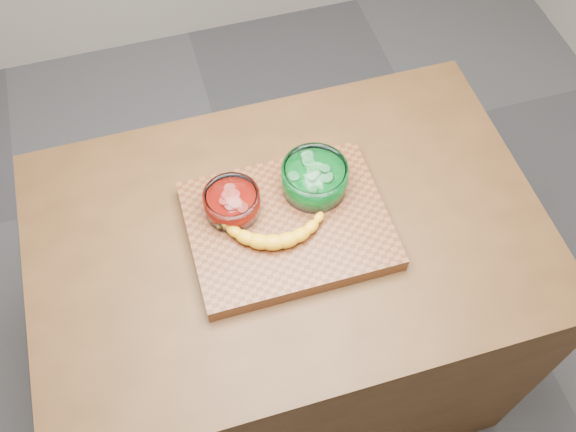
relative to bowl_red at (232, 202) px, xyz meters
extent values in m
plane|color=#535458|center=(0.11, -0.06, -0.97)|extent=(3.50, 3.50, 0.00)
cube|color=#4F3117|center=(0.11, -0.06, -0.52)|extent=(1.20, 0.80, 0.90)
cube|color=brown|center=(0.11, -0.06, -0.05)|extent=(0.45, 0.35, 0.04)
cylinder|color=white|center=(0.00, 0.00, 0.00)|extent=(0.13, 0.13, 0.06)
cylinder|color=red|center=(0.00, 0.00, -0.01)|extent=(0.11, 0.11, 0.03)
cylinder|color=#FB5B4F|center=(0.00, 0.00, 0.02)|extent=(0.10, 0.10, 0.02)
cylinder|color=white|center=(0.20, 0.01, 0.01)|extent=(0.15, 0.15, 0.07)
cylinder|color=#098725|center=(0.20, 0.01, 0.00)|extent=(0.13, 0.13, 0.04)
cylinder|color=#62D270|center=(0.20, 0.01, 0.02)|extent=(0.12, 0.12, 0.02)
camera|label=1|loc=(-0.10, -0.80, 1.20)|focal=40.00mm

